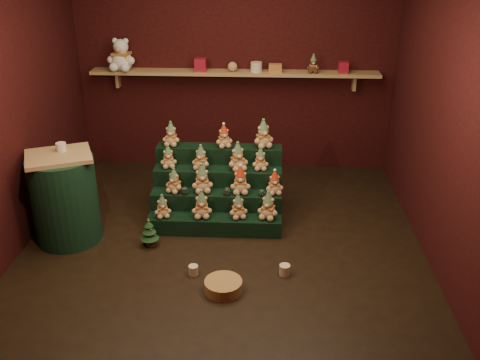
# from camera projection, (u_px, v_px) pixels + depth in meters

# --- Properties ---
(ground) EXTENTS (4.00, 4.00, 0.00)m
(ground) POSITION_uv_depth(u_px,v_px,m) (224.00, 241.00, 5.51)
(ground) COLOR black
(ground) RESTS_ON ground
(back_wall) EXTENTS (4.00, 0.10, 2.80)m
(back_wall) POSITION_uv_depth(u_px,v_px,m) (235.00, 62.00, 6.78)
(back_wall) COLOR black
(back_wall) RESTS_ON ground
(front_wall) EXTENTS (4.00, 0.10, 2.80)m
(front_wall) POSITION_uv_depth(u_px,v_px,m) (192.00, 217.00, 3.06)
(front_wall) COLOR black
(front_wall) RESTS_ON ground
(left_wall) EXTENTS (0.10, 4.00, 2.80)m
(left_wall) POSITION_uv_depth(u_px,v_px,m) (5.00, 107.00, 5.02)
(left_wall) COLOR black
(left_wall) RESTS_ON ground
(right_wall) EXTENTS (0.10, 4.00, 2.80)m
(right_wall) POSITION_uv_depth(u_px,v_px,m) (448.00, 114.00, 4.82)
(right_wall) COLOR black
(right_wall) RESTS_ON ground
(back_shelf) EXTENTS (3.60, 0.26, 0.24)m
(back_shelf) POSITION_uv_depth(u_px,v_px,m) (234.00, 73.00, 6.66)
(back_shelf) COLOR #A98654
(back_shelf) RESTS_ON ground
(riser_tier_front) EXTENTS (1.40, 0.22, 0.18)m
(riser_tier_front) POSITION_uv_depth(u_px,v_px,m) (215.00, 225.00, 5.62)
(riser_tier_front) COLOR black
(riser_tier_front) RESTS_ON ground
(riser_tier_midfront) EXTENTS (1.40, 0.22, 0.36)m
(riser_tier_midfront) POSITION_uv_depth(u_px,v_px,m) (216.00, 207.00, 5.79)
(riser_tier_midfront) COLOR black
(riser_tier_midfront) RESTS_ON ground
(riser_tier_midback) EXTENTS (1.40, 0.22, 0.54)m
(riser_tier_midback) POSITION_uv_depth(u_px,v_px,m) (218.00, 191.00, 5.95)
(riser_tier_midback) COLOR black
(riser_tier_midback) RESTS_ON ground
(riser_tier_back) EXTENTS (1.40, 0.22, 0.72)m
(riser_tier_back) POSITION_uv_depth(u_px,v_px,m) (220.00, 176.00, 6.11)
(riser_tier_back) COLOR black
(riser_tier_back) RESTS_ON ground
(teddy_0) EXTENTS (0.22, 0.20, 0.25)m
(teddy_0) POSITION_uv_depth(u_px,v_px,m) (162.00, 206.00, 5.55)
(teddy_0) COLOR tan
(teddy_0) RESTS_ON riser_tier_front
(teddy_1) EXTENTS (0.23, 0.21, 0.30)m
(teddy_1) POSITION_uv_depth(u_px,v_px,m) (202.00, 204.00, 5.53)
(teddy_1) COLOR tan
(teddy_1) RESTS_ON riser_tier_front
(teddy_2) EXTENTS (0.24, 0.22, 0.27)m
(teddy_2) POSITION_uv_depth(u_px,v_px,m) (238.00, 206.00, 5.53)
(teddy_2) COLOR tan
(teddy_2) RESTS_ON riser_tier_front
(teddy_3) EXTENTS (0.26, 0.25, 0.30)m
(teddy_3) POSITION_uv_depth(u_px,v_px,m) (268.00, 205.00, 5.51)
(teddy_3) COLOR tan
(teddy_3) RESTS_ON riser_tier_front
(teddy_4) EXTENTS (0.24, 0.23, 0.27)m
(teddy_4) POSITION_uv_depth(u_px,v_px,m) (174.00, 181.00, 5.67)
(teddy_4) COLOR tan
(teddy_4) RESTS_ON riser_tier_midfront
(teddy_5) EXTENTS (0.26, 0.24, 0.31)m
(teddy_5) POSITION_uv_depth(u_px,v_px,m) (202.00, 178.00, 5.67)
(teddy_5) COLOR tan
(teddy_5) RESTS_ON riser_tier_midfront
(teddy_6) EXTENTS (0.23, 0.21, 0.30)m
(teddy_6) POSITION_uv_depth(u_px,v_px,m) (240.00, 180.00, 5.64)
(teddy_6) COLOR tan
(teddy_6) RESTS_ON riser_tier_midfront
(teddy_7) EXTENTS (0.22, 0.20, 0.26)m
(teddy_7) POSITION_uv_depth(u_px,v_px,m) (274.00, 182.00, 5.63)
(teddy_7) COLOR tan
(teddy_7) RESTS_ON riser_tier_midfront
(teddy_8) EXTENTS (0.21, 0.20, 0.25)m
(teddy_8) POSITION_uv_depth(u_px,v_px,m) (168.00, 157.00, 5.82)
(teddy_8) COLOR tan
(teddy_8) RESTS_ON riser_tier_midback
(teddy_9) EXTENTS (0.24, 0.22, 0.27)m
(teddy_9) POSITION_uv_depth(u_px,v_px,m) (201.00, 157.00, 5.78)
(teddy_9) COLOR tan
(teddy_9) RESTS_ON riser_tier_midback
(teddy_10) EXTENTS (0.28, 0.27, 0.31)m
(teddy_10) POSITION_uv_depth(u_px,v_px,m) (238.00, 157.00, 5.75)
(teddy_10) COLOR tan
(teddy_10) RESTS_ON riser_tier_midback
(teddy_11) EXTENTS (0.19, 0.17, 0.25)m
(teddy_11) POSITION_uv_depth(u_px,v_px,m) (260.00, 159.00, 5.77)
(teddy_11) COLOR tan
(teddy_11) RESTS_ON riser_tier_midback
(teddy_12) EXTENTS (0.21, 0.19, 0.27)m
(teddy_12) POSITION_uv_depth(u_px,v_px,m) (171.00, 134.00, 5.93)
(teddy_12) COLOR tan
(teddy_12) RESTS_ON riser_tier_back
(teddy_13) EXTENTS (0.23, 0.22, 0.26)m
(teddy_13) POSITION_uv_depth(u_px,v_px,m) (224.00, 136.00, 5.89)
(teddy_13) COLOR tan
(teddy_13) RESTS_ON riser_tier_back
(teddy_14) EXTENTS (0.28, 0.27, 0.31)m
(teddy_14) POSITION_uv_depth(u_px,v_px,m) (263.00, 134.00, 5.87)
(teddy_14) COLOR tan
(teddy_14) RESTS_ON riser_tier_back
(snow_globe_a) EXTENTS (0.07, 0.07, 0.09)m
(snow_globe_a) POSITION_uv_depth(u_px,v_px,m) (185.00, 190.00, 5.65)
(snow_globe_a) COLOR black
(snow_globe_a) RESTS_ON riser_tier_midfront
(snow_globe_b) EXTENTS (0.07, 0.07, 0.09)m
(snow_globe_b) POSITION_uv_depth(u_px,v_px,m) (227.00, 191.00, 5.63)
(snow_globe_b) COLOR black
(snow_globe_b) RESTS_ON riser_tier_midfront
(snow_globe_c) EXTENTS (0.06, 0.06, 0.08)m
(snow_globe_c) POSITION_uv_depth(u_px,v_px,m) (261.00, 193.00, 5.62)
(snow_globe_c) COLOR black
(snow_globe_c) RESTS_ON riser_tier_midfront
(side_table) EXTENTS (0.76, 0.71, 0.94)m
(side_table) POSITION_uv_depth(u_px,v_px,m) (65.00, 198.00, 5.36)
(side_table) COLOR #A98654
(side_table) RESTS_ON ground
(table_ornament) EXTENTS (0.10, 0.10, 0.08)m
(table_ornament) POSITION_uv_depth(u_px,v_px,m) (61.00, 147.00, 5.24)
(table_ornament) COLOR beige
(table_ornament) RESTS_ON side_table
(mini_christmas_tree) EXTENTS (0.19, 0.19, 0.32)m
(mini_christmas_tree) POSITION_uv_depth(u_px,v_px,m) (149.00, 232.00, 5.36)
(mini_christmas_tree) COLOR #412A17
(mini_christmas_tree) RESTS_ON ground
(mug_left) EXTENTS (0.09, 0.09, 0.09)m
(mug_left) POSITION_uv_depth(u_px,v_px,m) (193.00, 270.00, 4.94)
(mug_left) COLOR beige
(mug_left) RESTS_ON ground
(mug_right) EXTENTS (0.10, 0.10, 0.10)m
(mug_right) POSITION_uv_depth(u_px,v_px,m) (285.00, 270.00, 4.94)
(mug_right) COLOR beige
(mug_right) RESTS_ON ground
(wicker_basket) EXTENTS (0.38, 0.38, 0.10)m
(wicker_basket) POSITION_uv_depth(u_px,v_px,m) (223.00, 286.00, 4.71)
(wicker_basket) COLOR #A98144
(wicker_basket) RESTS_ON ground
(white_bear) EXTENTS (0.40, 0.37, 0.50)m
(white_bear) POSITION_uv_depth(u_px,v_px,m) (121.00, 50.00, 6.58)
(white_bear) COLOR white
(white_bear) RESTS_ON back_shelf
(brown_bear) EXTENTS (0.16, 0.15, 0.22)m
(brown_bear) POSITION_uv_depth(u_px,v_px,m) (313.00, 64.00, 6.53)
(brown_bear) COLOR #482618
(brown_bear) RESTS_ON back_shelf
(gift_tin_red_a) EXTENTS (0.14, 0.14, 0.16)m
(gift_tin_red_a) POSITION_uv_depth(u_px,v_px,m) (201.00, 65.00, 6.62)
(gift_tin_red_a) COLOR #B01B31
(gift_tin_red_a) RESTS_ON back_shelf
(gift_tin_cream) EXTENTS (0.14, 0.14, 0.12)m
(gift_tin_cream) POSITION_uv_depth(u_px,v_px,m) (256.00, 67.00, 6.59)
(gift_tin_cream) COLOR beige
(gift_tin_cream) RESTS_ON back_shelf
(gift_tin_red_b) EXTENTS (0.12, 0.12, 0.14)m
(gift_tin_red_b) POSITION_uv_depth(u_px,v_px,m) (343.00, 67.00, 6.54)
(gift_tin_red_b) COLOR #B01B31
(gift_tin_red_b) RESTS_ON back_shelf
(shelf_plush_ball) EXTENTS (0.12, 0.12, 0.12)m
(shelf_plush_ball) POSITION_uv_depth(u_px,v_px,m) (233.00, 67.00, 6.61)
(shelf_plush_ball) COLOR tan
(shelf_plush_ball) RESTS_ON back_shelf
(scarf_gift_box) EXTENTS (0.16, 0.10, 0.10)m
(scarf_gift_box) POSITION_uv_depth(u_px,v_px,m) (275.00, 68.00, 6.59)
(scarf_gift_box) COLOR #E65B20
(scarf_gift_box) RESTS_ON back_shelf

